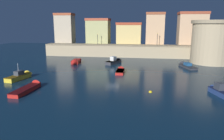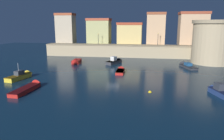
{
  "view_description": "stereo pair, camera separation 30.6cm",
  "coord_description": "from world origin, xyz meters",
  "px_view_note": "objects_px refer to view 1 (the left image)",
  "views": [
    {
      "loc": [
        6.09,
        -39.34,
        9.43
      ],
      "look_at": [
        0.0,
        -0.89,
        1.0
      ],
      "focal_mm": 34.21,
      "sensor_mm": 36.0,
      "label": 1
    },
    {
      "loc": [
        6.39,
        -39.29,
        9.43
      ],
      "look_at": [
        0.0,
        -0.89,
        1.0
      ],
      "focal_mm": 34.21,
      "sensor_mm": 36.0,
      "label": 2
    }
  ],
  "objects_px": {
    "mooring_buoy_1": "(27,86)",
    "fortress_tower": "(212,42)",
    "moored_boat_1": "(185,65)",
    "moored_boat_5": "(121,71)",
    "moored_boat_2": "(218,90)",
    "moored_boat_4": "(30,87)",
    "moored_boat_3": "(75,62)",
    "mooring_buoy_0": "(150,92)",
    "moored_boat_6": "(22,76)",
    "quay_lamp_0": "(98,37)",
    "moored_boat_0": "(115,61)",
    "quay_lamp_1": "(157,37)"
  },
  "relations": [
    {
      "from": "quay_lamp_0",
      "to": "moored_boat_4",
      "type": "relative_size",
      "value": 0.44
    },
    {
      "from": "moored_boat_1",
      "to": "mooring_buoy_0",
      "type": "height_order",
      "value": "moored_boat_1"
    },
    {
      "from": "quay_lamp_1",
      "to": "moored_boat_4",
      "type": "xyz_separation_m",
      "value": [
        -19.74,
        -34.12,
        -5.5
      ]
    },
    {
      "from": "quay_lamp_1",
      "to": "moored_boat_0",
      "type": "xyz_separation_m",
      "value": [
        -10.36,
        -11.12,
        -5.28
      ]
    },
    {
      "from": "moored_boat_3",
      "to": "mooring_buoy_0",
      "type": "height_order",
      "value": "moored_boat_3"
    },
    {
      "from": "fortress_tower",
      "to": "moored_boat_5",
      "type": "distance_m",
      "value": 25.01
    },
    {
      "from": "moored_boat_2",
      "to": "mooring_buoy_1",
      "type": "relative_size",
      "value": 10.97
    },
    {
      "from": "moored_boat_4",
      "to": "moored_boat_5",
      "type": "xyz_separation_m",
      "value": [
        11.76,
        13.63,
        -0.02
      ]
    },
    {
      "from": "mooring_buoy_0",
      "to": "moored_boat_5",
      "type": "bearing_deg",
      "value": 115.03
    },
    {
      "from": "quay_lamp_0",
      "to": "moored_boat_0",
      "type": "distance_m",
      "value": 14.04
    },
    {
      "from": "fortress_tower",
      "to": "moored_boat_6",
      "type": "distance_m",
      "value": 43.07
    },
    {
      "from": "moored_boat_2",
      "to": "moored_boat_3",
      "type": "xyz_separation_m",
      "value": [
        -26.69,
        18.9,
        -0.11
      ]
    },
    {
      "from": "moored_boat_3",
      "to": "mooring_buoy_0",
      "type": "relative_size",
      "value": 11.48
    },
    {
      "from": "mooring_buoy_0",
      "to": "fortress_tower",
      "type": "bearing_deg",
      "value": 59.72
    },
    {
      "from": "moored_boat_2",
      "to": "quay_lamp_0",
      "type": "bearing_deg",
      "value": 20.08
    },
    {
      "from": "mooring_buoy_1",
      "to": "fortress_tower",
      "type": "bearing_deg",
      "value": 37.12
    },
    {
      "from": "fortress_tower",
      "to": "moored_boat_4",
      "type": "bearing_deg",
      "value": -140.26
    },
    {
      "from": "moored_boat_1",
      "to": "moored_boat_5",
      "type": "xyz_separation_m",
      "value": [
        -13.76,
        -7.72,
        -0.03
      ]
    },
    {
      "from": "quay_lamp_0",
      "to": "moored_boat_4",
      "type": "xyz_separation_m",
      "value": [
        -2.5,
        -34.12,
        -5.35
      ]
    },
    {
      "from": "fortress_tower",
      "to": "quay_lamp_0",
      "type": "bearing_deg",
      "value": 166.43
    },
    {
      "from": "moored_boat_2",
      "to": "fortress_tower",
      "type": "bearing_deg",
      "value": -30.03
    },
    {
      "from": "fortress_tower",
      "to": "mooring_buoy_0",
      "type": "xyz_separation_m",
      "value": [
        -14.89,
        -25.51,
        -5.23
      ]
    },
    {
      "from": "moored_boat_2",
      "to": "moored_boat_6",
      "type": "relative_size",
      "value": 0.81
    },
    {
      "from": "moored_boat_5",
      "to": "mooring_buoy_0",
      "type": "xyz_separation_m",
      "value": [
        5.71,
        -12.22,
        -0.29
      ]
    },
    {
      "from": "moored_boat_0",
      "to": "moored_boat_3",
      "type": "relative_size",
      "value": 1.11
    },
    {
      "from": "moored_boat_3",
      "to": "mooring_buoy_1",
      "type": "xyz_separation_m",
      "value": [
        -1.28,
        -19.67,
        -0.43
      ]
    },
    {
      "from": "quay_lamp_1",
      "to": "mooring_buoy_1",
      "type": "xyz_separation_m",
      "value": [
        -21.13,
        -32.76,
        -5.82
      ]
    },
    {
      "from": "moored_boat_2",
      "to": "moored_boat_6",
      "type": "height_order",
      "value": "moored_boat_6"
    },
    {
      "from": "moored_boat_2",
      "to": "moored_boat_4",
      "type": "bearing_deg",
      "value": 77.7
    },
    {
      "from": "moored_boat_5",
      "to": "moored_boat_0",
      "type": "bearing_deg",
      "value": 12.4
    },
    {
      "from": "moored_boat_1",
      "to": "moored_boat_2",
      "type": "distance_m",
      "value": 19.25
    },
    {
      "from": "mooring_buoy_1",
      "to": "moored_boat_0",
      "type": "bearing_deg",
      "value": 63.55
    },
    {
      "from": "moored_boat_1",
      "to": "mooring_buoy_1",
      "type": "height_order",
      "value": "moored_boat_1"
    },
    {
      "from": "moored_boat_6",
      "to": "mooring_buoy_1",
      "type": "relative_size",
      "value": 13.46
    },
    {
      "from": "quay_lamp_1",
      "to": "moored_boat_2",
      "type": "bearing_deg",
      "value": -77.93
    },
    {
      "from": "fortress_tower",
      "to": "moored_boat_3",
      "type": "height_order",
      "value": "fortress_tower"
    },
    {
      "from": "moored_boat_1",
      "to": "mooring_buoy_1",
      "type": "xyz_separation_m",
      "value": [
        -26.92,
        -19.99,
        -0.32
      ]
    },
    {
      "from": "moored_boat_5",
      "to": "mooring_buoy_1",
      "type": "height_order",
      "value": "moored_boat_5"
    },
    {
      "from": "fortress_tower",
      "to": "moored_boat_6",
      "type": "bearing_deg",
      "value": -150.49
    },
    {
      "from": "quay_lamp_1",
      "to": "moored_boat_4",
      "type": "bearing_deg",
      "value": -120.05
    },
    {
      "from": "fortress_tower",
      "to": "moored_boat_2",
      "type": "bearing_deg",
      "value": -103.15
    },
    {
      "from": "mooring_buoy_0",
      "to": "moored_boat_0",
      "type": "bearing_deg",
      "value": 110.55
    },
    {
      "from": "moored_boat_5",
      "to": "mooring_buoy_0",
      "type": "bearing_deg",
      "value": -156.87
    },
    {
      "from": "moored_boat_4",
      "to": "mooring_buoy_1",
      "type": "distance_m",
      "value": 1.97
    },
    {
      "from": "moored_boat_1",
      "to": "moored_boat_6",
      "type": "distance_m",
      "value": 34.15
    },
    {
      "from": "moored_boat_1",
      "to": "mooring_buoy_0",
      "type": "relative_size",
      "value": 14.45
    },
    {
      "from": "moored_boat_0",
      "to": "mooring_buoy_1",
      "type": "distance_m",
      "value": 24.18
    },
    {
      "from": "quay_lamp_0",
      "to": "quay_lamp_1",
      "type": "xyz_separation_m",
      "value": [
        17.23,
        0.0,
        0.16
      ]
    },
    {
      "from": "moored_boat_6",
      "to": "mooring_buoy_0",
      "type": "height_order",
      "value": "moored_boat_6"
    },
    {
      "from": "moored_boat_3",
      "to": "mooring_buoy_0",
      "type": "bearing_deg",
      "value": 35.93
    }
  ]
}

